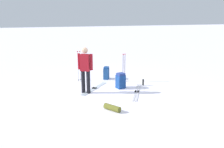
# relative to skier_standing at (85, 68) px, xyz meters

# --- Properties ---
(ground_plane) EXTENTS (80.00, 80.00, 0.00)m
(ground_plane) POSITION_rel_skier_standing_xyz_m (-0.95, 0.16, -0.95)
(ground_plane) COLOR white
(skier_standing) EXTENTS (0.51, 0.36, 1.70)m
(skier_standing) POSITION_rel_skier_standing_xyz_m (0.00, 0.00, 0.00)
(skier_standing) COLOR black
(skier_standing) RESTS_ON ground_plane
(ski_pair_near) EXTENTS (1.00, 1.81, 0.05)m
(ski_pair_near) POSITION_rel_skier_standing_xyz_m (-1.84, 0.42, -0.94)
(ski_pair_near) COLOR silver
(ski_pair_near) RESTS_ON ground_plane
(ski_pair_far) EXTENTS (1.28, 1.45, 0.05)m
(ski_pair_far) POSITION_rel_skier_standing_xyz_m (-0.38, -0.40, -0.94)
(ski_pair_far) COLOR silver
(ski_pair_far) RESTS_ON ground_plane
(backpack_large_dark) EXTENTS (0.38, 0.36, 0.61)m
(backpack_large_dark) POSITION_rel_skier_standing_xyz_m (-1.40, -0.22, -0.66)
(backpack_large_dark) COLOR navy
(backpack_large_dark) RESTS_ON ground_plane
(backpack_bright) EXTENTS (0.33, 0.39, 0.55)m
(backpack_bright) POSITION_rel_skier_standing_xyz_m (-1.16, -1.62, -0.69)
(backpack_bright) COLOR navy
(backpack_bright) RESTS_ON ground_plane
(ski_poles_planted_near) EXTENTS (0.17, 0.10, 1.32)m
(ski_poles_planted_near) POSITION_rel_skier_standing_xyz_m (0.03, -1.58, -0.22)
(ski_poles_planted_near) COLOR #B2B6B8
(ski_poles_planted_near) RESTS_ON ground_plane
(ski_poles_planted_far) EXTENTS (0.16, 0.10, 1.21)m
(ski_poles_planted_far) POSITION_rel_skier_standing_xyz_m (-1.80, -1.03, -0.28)
(ski_poles_planted_far) COLOR black
(ski_poles_planted_far) RESTS_ON ground_plane
(sleeping_mat_rolled) EXTENTS (0.48, 0.55, 0.18)m
(sleeping_mat_rolled) POSITION_rel_skier_standing_xyz_m (-0.52, 1.78, -0.86)
(sleeping_mat_rolled) COLOR brown
(sleeping_mat_rolled) RESTS_ON ground_plane
(thermos_bottle) EXTENTS (0.07, 0.07, 0.26)m
(thermos_bottle) POSITION_rel_skier_standing_xyz_m (-2.39, -0.31, -0.82)
(thermos_bottle) COLOR black
(thermos_bottle) RESTS_ON ground_plane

